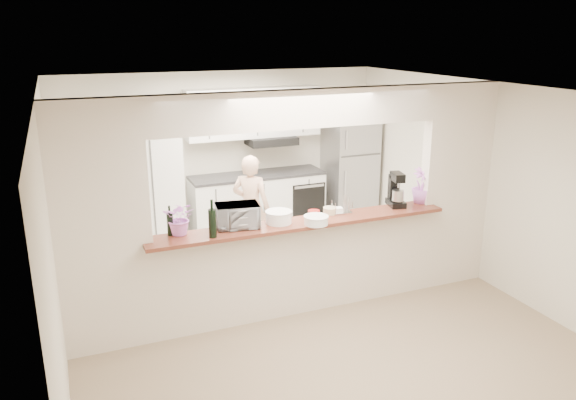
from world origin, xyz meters
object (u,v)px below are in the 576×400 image
refrigerator (349,171)px  person (251,207)px  toaster_oven (237,216)px  stand_mixer (396,191)px

refrigerator → person: (-2.04, -0.93, -0.12)m
refrigerator → toaster_oven: (-2.75, -2.60, 0.36)m
stand_mixer → person: bearing=126.9°
person → stand_mixer: bearing=165.6°
toaster_oven → refrigerator: bearing=51.8°
refrigerator → toaster_oven: 3.80m
stand_mixer → person: stand_mixer is taller
refrigerator → person: bearing=-155.4°
refrigerator → stand_mixer: size_ratio=4.22×
refrigerator → toaster_oven: refrigerator is taller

